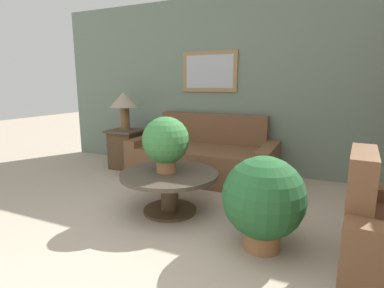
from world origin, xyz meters
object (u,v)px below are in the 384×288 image
(table_lamp, at_px, (124,102))
(potted_plant_floor, at_px, (263,200))
(coffee_table, at_px, (170,183))
(potted_plant_on_table, at_px, (166,142))
(couch_main, at_px, (204,158))
(side_table, at_px, (126,148))

(table_lamp, xyz_separation_m, potted_plant_floor, (2.47, -1.55, -0.63))
(coffee_table, xyz_separation_m, potted_plant_on_table, (-0.03, -0.01, 0.44))
(couch_main, relative_size, potted_plant_on_table, 3.52)
(couch_main, bearing_deg, coffee_table, -84.22)
(table_lamp, height_order, potted_plant_on_table, table_lamp)
(side_table, bearing_deg, potted_plant_on_table, -41.01)
(coffee_table, relative_size, potted_plant_floor, 1.32)
(couch_main, distance_m, potted_plant_floor, 1.99)
(coffee_table, distance_m, table_lamp, 2.03)
(side_table, xyz_separation_m, potted_plant_on_table, (1.41, -1.23, 0.44))
(coffee_table, xyz_separation_m, table_lamp, (-1.44, 1.22, 0.74))
(table_lamp, bearing_deg, coffee_table, -40.22)
(couch_main, distance_m, table_lamp, 1.52)
(coffee_table, height_order, potted_plant_floor, potted_plant_floor)
(couch_main, xyz_separation_m, side_table, (-1.31, -0.06, 0.03))
(side_table, distance_m, potted_plant_floor, 2.92)
(coffee_table, relative_size, side_table, 1.65)
(couch_main, xyz_separation_m, coffee_table, (0.13, -1.28, 0.03))
(potted_plant_floor, bearing_deg, table_lamp, 147.85)
(table_lamp, relative_size, potted_plant_floor, 0.77)
(side_table, bearing_deg, table_lamp, 0.00)
(side_table, height_order, potted_plant_on_table, potted_plant_on_table)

